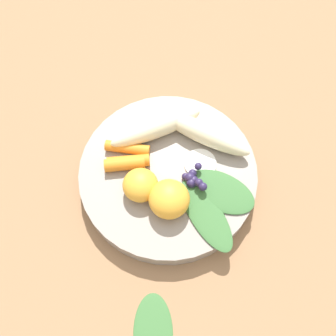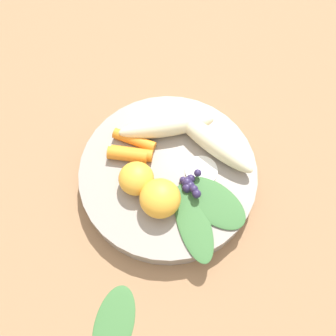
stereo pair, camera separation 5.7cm
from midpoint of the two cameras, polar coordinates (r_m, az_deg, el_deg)
ground_plane at (r=0.60m, az=-2.67°, el=-1.91°), size 2.40×2.40×0.00m
bowl at (r=0.59m, az=-2.73°, el=-1.33°), size 0.25×0.25×0.03m
banana_peeled_left at (r=0.59m, az=-4.44°, el=5.40°), size 0.07×0.14×0.03m
banana_peeled_right at (r=0.58m, az=2.44°, el=4.57°), size 0.14×0.09×0.03m
orange_segment_near at (r=0.54m, az=-2.85°, el=-4.72°), size 0.06×0.06×0.04m
orange_segment_far at (r=0.55m, az=-6.74°, el=-2.85°), size 0.05×0.05×0.04m
carrot_front at (r=0.59m, az=-8.47°, el=2.50°), size 0.06×0.06×0.02m
carrot_mid_left at (r=0.58m, az=-8.38°, el=0.60°), size 0.05×0.06×0.02m
carrot_mid_right at (r=0.58m, az=-8.90°, el=0.26°), size 0.05×0.06×0.02m
blueberry_pile at (r=0.56m, az=0.56°, el=-2.04°), size 0.04×0.05×0.02m
coconut_shred_patch at (r=0.58m, az=1.78°, el=0.35°), size 0.05×0.05×0.00m
kale_leaf_left at (r=0.55m, az=2.58°, el=-6.79°), size 0.12×0.06×0.01m
kale_leaf_right at (r=0.56m, az=4.49°, el=-3.61°), size 0.12×0.09×0.01m
kale_leaf_stray at (r=0.56m, az=-5.25°, el=-22.53°), size 0.11×0.10×0.01m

